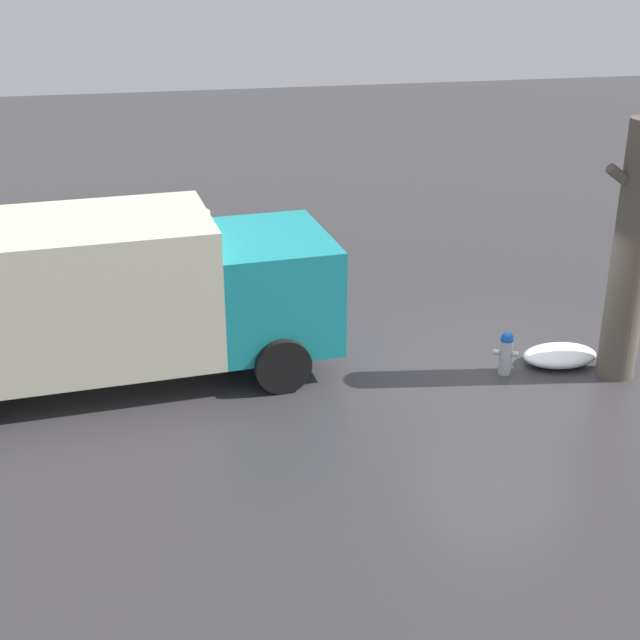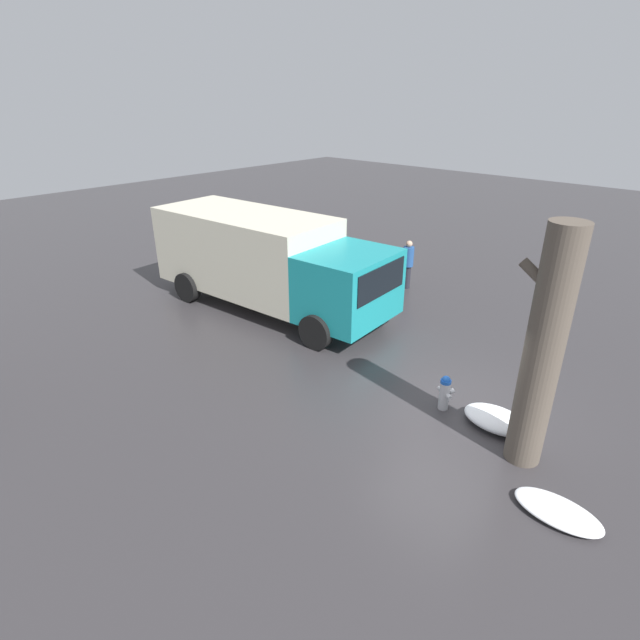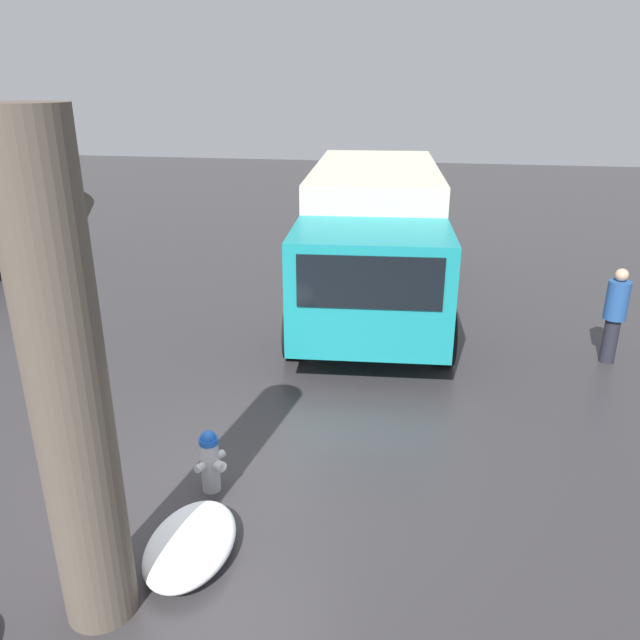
{
  "view_description": "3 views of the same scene",
  "coord_description": "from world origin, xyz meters",
  "views": [
    {
      "loc": [
        5.64,
        12.18,
        6.65
      ],
      "look_at": [
        3.12,
        0.1,
        1.28
      ],
      "focal_mm": 50.0,
      "sensor_mm": 36.0,
      "label": 1
    },
    {
      "loc": [
        -3.87,
        7.88,
        5.84
      ],
      "look_at": [
        3.19,
        0.2,
        1.04
      ],
      "focal_mm": 28.0,
      "sensor_mm": 36.0,
      "label": 2
    },
    {
      "loc": [
        -5.55,
        -2.2,
        4.31
      ],
      "look_at": [
        3.4,
        -0.64,
        0.79
      ],
      "focal_mm": 35.0,
      "sensor_mm": 36.0,
      "label": 3
    }
  ],
  "objects": [
    {
      "name": "fire_hydrant",
      "position": [
        -0.0,
        -0.0,
        0.39
      ],
      "size": [
        0.4,
        0.34,
        0.75
      ],
      "rotation": [
        0.0,
        0.0,
        4.24
      ],
      "color": "#B7B7BC",
      "rests_on": "ground_plane"
    },
    {
      "name": "tree_trunk",
      "position": [
        -1.77,
        0.38,
        2.1
      ],
      "size": [
        0.91,
        0.6,
        4.18
      ],
      "color": "brown",
      "rests_on": "ground_plane"
    },
    {
      "name": "delivery_truck",
      "position": [
        6.55,
        -1.17,
        1.49
      ],
      "size": [
        7.56,
        3.16,
        2.68
      ],
      "rotation": [
        0.0,
        0.0,
        1.65
      ],
      "color": "teal",
      "rests_on": "ground_plane"
    },
    {
      "name": "pedestrian",
      "position": [
        4.36,
        -5.22,
        0.86
      ],
      "size": [
        0.34,
        0.34,
        1.58
      ],
      "rotation": [
        0.0,
        0.0,
        0.33
      ],
      "color": "#23232D",
      "rests_on": "ground_plane"
    },
    {
      "name": "snow_pile_curbside",
      "position": [
        -1.05,
        -0.16,
        0.15
      ],
      "size": [
        1.27,
        0.82,
        0.3
      ],
      "color": "white",
      "rests_on": "ground_plane"
    },
    {
      "name": "ground_plane",
      "position": [
        0.0,
        0.0,
        0.0
      ],
      "size": [
        60.0,
        60.0,
        0.0
      ],
      "primitive_type": "plane",
      "color": "#333033"
    }
  ]
}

